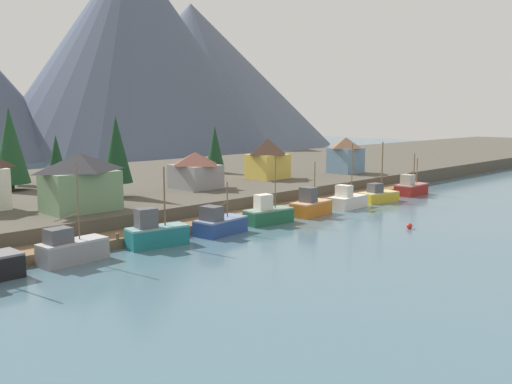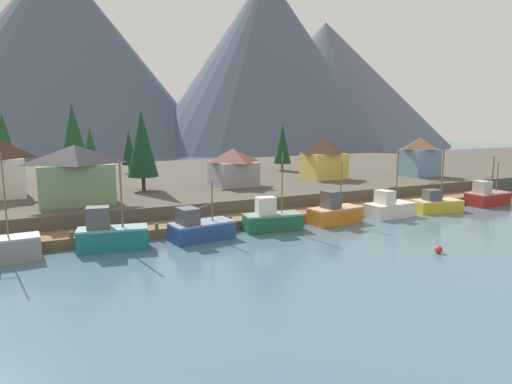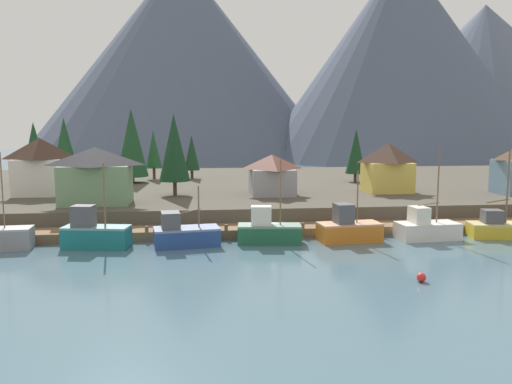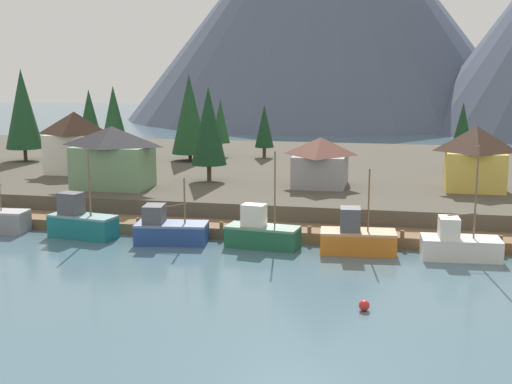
% 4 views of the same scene
% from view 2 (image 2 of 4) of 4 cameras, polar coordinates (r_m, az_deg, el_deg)
% --- Properties ---
extents(ground_plane, '(400.00, 400.00, 1.00)m').
position_cam_2_polar(ground_plane, '(68.53, -6.55, -1.34)').
color(ground_plane, '#476675').
extents(dock, '(80.00, 4.00, 1.60)m').
position_cam_2_polar(dock, '(51.98, 0.01, -3.50)').
color(dock, brown).
rests_on(dock, ground_plane).
extents(shoreline_bank, '(400.00, 56.00, 2.50)m').
position_cam_2_polar(shoreline_bank, '(79.55, -9.42, 1.32)').
color(shoreline_bank, '#4C473D').
rests_on(shoreline_bank, ground_plane).
extents(mountain_west_peak, '(120.24, 120.24, 76.08)m').
position_cam_2_polar(mountain_west_peak, '(200.66, -23.66, 15.85)').
color(mountain_west_peak, '#4C566B').
rests_on(mountain_west_peak, ground_plane).
extents(mountain_central_peak, '(98.69, 98.69, 71.09)m').
position_cam_2_polar(mountain_central_peak, '(191.70, 1.30, 16.19)').
color(mountain_central_peak, '#4C566B').
rests_on(mountain_central_peak, ground_plane).
extents(mountain_east_peak, '(120.02, 120.02, 59.05)m').
position_cam_2_polar(mountain_east_peak, '(230.41, 8.72, 13.39)').
color(mountain_east_peak, slate).
rests_on(mountain_east_peak, ground_plane).
extents(fishing_boat_teal, '(6.57, 3.42, 8.23)m').
position_cam_2_polar(fishing_boat_teal, '(43.50, -18.04, -5.22)').
color(fishing_boat_teal, '#196B70').
rests_on(fishing_boat_teal, ground_plane).
extents(fishing_boat_blue, '(6.58, 3.71, 5.88)m').
position_cam_2_polar(fishing_boat_blue, '(45.17, -7.18, -4.62)').
color(fishing_boat_blue, navy).
rests_on(fishing_boat_blue, ground_plane).
extents(fishing_boat_green, '(6.51, 3.22, 8.40)m').
position_cam_2_polar(fishing_boat_green, '(48.61, 2.00, -3.50)').
color(fishing_boat_green, '#1E5B3D').
rests_on(fishing_boat_green, ground_plane).
extents(fishing_boat_orange, '(6.49, 3.36, 7.15)m').
position_cam_2_polar(fishing_boat_orange, '(52.75, 9.96, -2.61)').
color(fishing_boat_orange, '#CC6B1E').
rests_on(fishing_boat_orange, ground_plane).
extents(fishing_boat_white, '(6.44, 3.37, 9.27)m').
position_cam_2_polar(fishing_boat_white, '(57.90, 16.62, -1.94)').
color(fishing_boat_white, silver).
rests_on(fishing_boat_white, ground_plane).
extents(fishing_boat_yellow, '(6.63, 3.74, 9.18)m').
position_cam_2_polar(fishing_boat_yellow, '(63.33, 22.00, -1.40)').
color(fishing_boat_yellow, gold).
rests_on(fishing_boat_yellow, ground_plane).
extents(fishing_boat_red, '(6.38, 3.30, 6.91)m').
position_cam_2_polar(fishing_boat_red, '(71.11, 27.36, -0.55)').
color(fishing_boat_red, maroon).
rests_on(fishing_boat_red, ground_plane).
extents(house_yellow, '(6.31, 5.50, 6.80)m').
position_cam_2_polar(house_yellow, '(73.37, 8.65, 4.41)').
color(house_yellow, gold).
rests_on(house_yellow, shoreline_bank).
extents(house_grey, '(5.87, 6.96, 5.34)m').
position_cam_2_polar(house_grey, '(65.05, -2.94, 3.26)').
color(house_grey, gray).
rests_on(house_grey, shoreline_bank).
extents(house_blue, '(5.55, 5.22, 6.55)m').
position_cam_2_polar(house_blue, '(81.09, 20.09, 4.30)').
color(house_blue, '#6689A8').
rests_on(house_blue, shoreline_bank).
extents(house_green, '(8.29, 5.51, 6.67)m').
position_cam_2_polar(house_green, '(54.07, -21.99, 2.14)').
color(house_green, '#6B8E66').
rests_on(house_green, shoreline_bank).
extents(conifer_near_left, '(4.05, 4.05, 10.72)m').
position_cam_2_polar(conifer_near_left, '(61.56, -14.32, 5.98)').
color(conifer_near_left, '#4C3823').
rests_on(conifer_near_left, shoreline_bank).
extents(conifer_near_right, '(2.73, 2.73, 7.55)m').
position_cam_2_polar(conifer_near_right, '(83.31, -15.89, 5.41)').
color(conifer_near_right, '#4C3823').
rests_on(conifer_near_right, shoreline_bank).
extents(conifer_mid_left, '(2.71, 2.71, 8.39)m').
position_cam_2_polar(conifer_mid_left, '(82.43, -20.38, 5.61)').
color(conifer_mid_left, '#4C3823').
rests_on(conifer_mid_left, shoreline_bank).
extents(conifer_mid_right, '(3.29, 3.29, 8.64)m').
position_cam_2_polar(conifer_mid_right, '(84.21, 3.39, 6.12)').
color(conifer_mid_right, '#4C3823').
rests_on(conifer_mid_right, shoreline_bank).
extents(conifer_back_left, '(3.96, 3.96, 10.39)m').
position_cam_2_polar(conifer_back_left, '(72.64, -29.46, 5.32)').
color(conifer_back_left, '#4C3823').
rests_on(conifer_back_left, shoreline_bank).
extents(conifer_back_right, '(5.07, 5.07, 11.94)m').
position_cam_2_polar(conifer_back_right, '(76.67, -22.24, 6.28)').
color(conifer_back_right, '#4C3823').
rests_on(conifer_back_right, shoreline_bank).
extents(channel_buoy, '(0.70, 0.70, 0.70)m').
position_cam_2_polar(channel_buoy, '(43.80, 22.26, -6.80)').
color(channel_buoy, red).
rests_on(channel_buoy, ground_plane).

